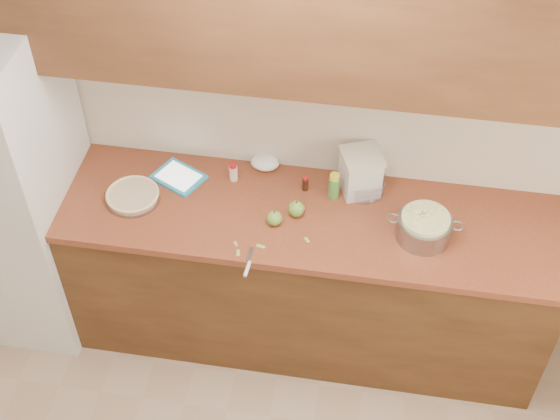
% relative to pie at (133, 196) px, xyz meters
% --- Properties ---
extents(counter_run, '(2.64, 0.68, 0.92)m').
position_rel_pie_xyz_m(counter_run, '(0.76, 0.03, -0.48)').
color(counter_run, brown).
rests_on(counter_run, ground).
extents(upper_cabinets, '(2.60, 0.34, 0.70)m').
position_rel_pie_xyz_m(upper_cabinets, '(0.76, 0.19, 1.01)').
color(upper_cabinets, brown).
rests_on(upper_cabinets, room_shell).
extents(fridge, '(0.70, 0.70, 1.80)m').
position_rel_pie_xyz_m(fridge, '(-0.68, -0.00, -0.04)').
color(fridge, silver).
rests_on(fridge, ground).
extents(pie, '(0.27, 0.27, 0.04)m').
position_rel_pie_xyz_m(pie, '(0.00, 0.00, 0.00)').
color(pie, silver).
rests_on(pie, counter_run).
extents(colander, '(0.35, 0.25, 0.13)m').
position_rel_pie_xyz_m(colander, '(1.39, -0.02, 0.04)').
color(colander, gray).
rests_on(colander, counter_run).
extents(flour_canister, '(0.24, 0.24, 0.23)m').
position_rel_pie_xyz_m(flour_canister, '(1.07, 0.24, 0.09)').
color(flour_canister, silver).
rests_on(flour_canister, counter_run).
extents(tablet, '(0.29, 0.27, 0.02)m').
position_rel_pie_xyz_m(tablet, '(0.18, 0.18, -0.01)').
color(tablet, '#29A0C9').
rests_on(tablet, counter_run).
extents(paring_knife, '(0.03, 0.18, 0.02)m').
position_rel_pie_xyz_m(paring_knife, '(0.63, -0.34, -0.01)').
color(paring_knife, gray).
rests_on(paring_knife, counter_run).
extents(lemon_bottle, '(0.05, 0.05, 0.15)m').
position_rel_pie_xyz_m(lemon_bottle, '(0.96, 0.17, 0.05)').
color(lemon_bottle, '#4C8C38').
rests_on(lemon_bottle, counter_run).
extents(cinnamon_shaker, '(0.04, 0.04, 0.10)m').
position_rel_pie_xyz_m(cinnamon_shaker, '(0.45, 0.21, 0.03)').
color(cinnamon_shaker, beige).
rests_on(cinnamon_shaker, counter_run).
extents(vanilla_bottle, '(0.03, 0.03, 0.08)m').
position_rel_pie_xyz_m(vanilla_bottle, '(0.81, 0.20, 0.02)').
color(vanilla_bottle, black).
rests_on(vanilla_bottle, counter_run).
extents(mixing_bowl, '(0.22, 0.22, 0.08)m').
position_rel_pie_xyz_m(mixing_bowl, '(1.10, 0.24, 0.02)').
color(mixing_bowl, silver).
rests_on(mixing_bowl, counter_run).
extents(paper_towel, '(0.16, 0.13, 0.06)m').
position_rel_pie_xyz_m(paper_towel, '(0.59, 0.33, 0.01)').
color(paper_towel, white).
rests_on(paper_towel, counter_run).
extents(apple_left, '(0.07, 0.07, 0.09)m').
position_rel_pie_xyz_m(apple_left, '(0.70, -0.05, 0.01)').
color(apple_left, olive).
rests_on(apple_left, counter_run).
extents(apple_center, '(0.08, 0.08, 0.09)m').
position_rel_pie_xyz_m(apple_center, '(0.79, 0.02, 0.02)').
color(apple_center, olive).
rests_on(apple_center, counter_run).
extents(peel_a, '(0.04, 0.02, 0.00)m').
position_rel_pie_xyz_m(peel_a, '(0.66, -0.20, -0.02)').
color(peel_a, '#8EB558').
rests_on(peel_a, counter_run).
extents(peel_b, '(0.02, 0.04, 0.00)m').
position_rel_pie_xyz_m(peel_b, '(0.57, -0.26, -0.02)').
color(peel_b, '#8EB558').
rests_on(peel_b, counter_run).
extents(peel_c, '(0.03, 0.03, 0.00)m').
position_rel_pie_xyz_m(peel_c, '(0.55, -0.21, -0.02)').
color(peel_c, '#8EB558').
rests_on(peel_c, counter_run).
extents(peel_d, '(0.03, 0.04, 0.00)m').
position_rel_pie_xyz_m(peel_d, '(0.87, -0.13, -0.02)').
color(peel_d, '#8EB558').
rests_on(peel_d, counter_run).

